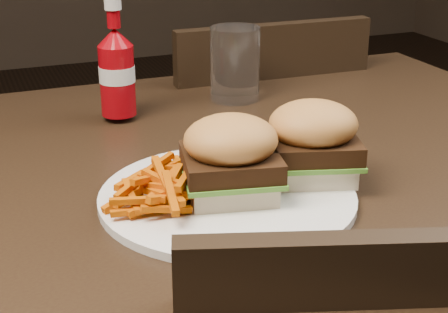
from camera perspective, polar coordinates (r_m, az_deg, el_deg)
name	(u,v)px	position (r m, az deg, el deg)	size (l,w,h in m)	color
dining_table	(184,179)	(0.88, -3.33, -1.84)	(1.20, 0.80, 0.04)	black
chair_far	(237,197)	(1.52, 1.08, -3.38)	(0.39, 0.39, 0.04)	black
plate	(227,197)	(0.77, 0.28, -3.37)	(0.29, 0.29, 0.01)	white
sandwich_half_a	(231,185)	(0.76, 0.55, -2.42)	(0.09, 0.09, 0.02)	#C8AF99
sandwich_half_b	(311,167)	(0.81, 7.25, -0.90)	(0.09, 0.09, 0.02)	beige
fries_pile	(165,183)	(0.74, -4.91, -2.23)	(0.10, 0.10, 0.04)	#C16300
ketchup_bottle	(117,81)	(1.02, -8.85, 6.26)	(0.05, 0.05, 0.10)	#96040C
tumbler	(235,66)	(1.11, 0.91, 7.54)	(0.08, 0.08, 0.12)	white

